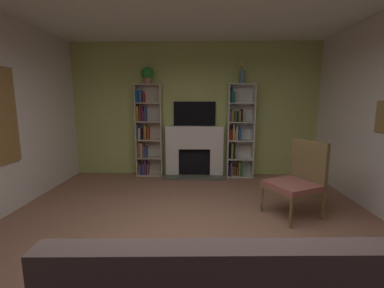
# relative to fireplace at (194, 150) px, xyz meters

# --- Properties ---
(ground_plane) EXTENTS (7.62, 7.62, 0.00)m
(ground_plane) POSITION_rel_fireplace_xyz_m (0.00, -3.06, -0.58)
(ground_plane) COLOR #94644F
(wall_back_accent) EXTENTS (5.46, 0.06, 2.88)m
(wall_back_accent) POSITION_rel_fireplace_xyz_m (0.00, 0.14, 0.86)
(wall_back_accent) COLOR #B5C469
(wall_back_accent) RESTS_ON ground_plane
(fireplace) EXTENTS (1.35, 0.52, 1.10)m
(fireplace) POSITION_rel_fireplace_xyz_m (0.00, 0.00, 0.00)
(fireplace) COLOR white
(fireplace) RESTS_ON ground_plane
(tv) EXTENTS (0.91, 0.06, 0.52)m
(tv) POSITION_rel_fireplace_xyz_m (0.00, 0.08, 0.78)
(tv) COLOR black
(tv) RESTS_ON fireplace
(bookshelf_left) EXTENTS (0.56, 0.27, 1.99)m
(bookshelf_left) POSITION_rel_fireplace_xyz_m (-1.05, 0.01, 0.38)
(bookshelf_left) COLOR beige
(bookshelf_left) RESTS_ON ground_plane
(bookshelf_right) EXTENTS (0.56, 0.32, 1.99)m
(bookshelf_right) POSITION_rel_fireplace_xyz_m (0.93, -0.01, 0.35)
(bookshelf_right) COLOR silver
(bookshelf_right) RESTS_ON ground_plane
(potted_plant) EXTENTS (0.25, 0.25, 0.35)m
(potted_plant) POSITION_rel_fireplace_xyz_m (-0.99, -0.04, 1.61)
(potted_plant) COLOR #A16D54
(potted_plant) RESTS_ON bookshelf_left
(vase_with_flowers) EXTENTS (0.11, 0.11, 0.44)m
(vase_with_flowers) POSITION_rel_fireplace_xyz_m (0.99, -0.04, 1.58)
(vase_with_flowers) COLOR slate
(vase_with_flowers) RESTS_ON bookshelf_right
(armchair) EXTENTS (0.85, 0.84, 1.08)m
(armchair) POSITION_rel_fireplace_xyz_m (1.52, -1.99, -0.05)
(armchair) COLOR brown
(armchair) RESTS_ON ground_plane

